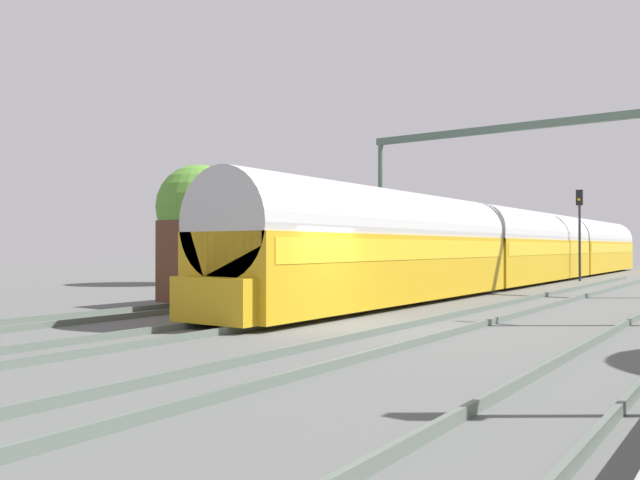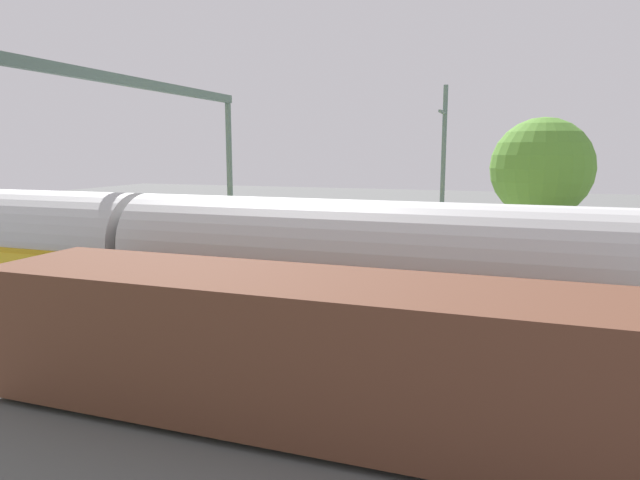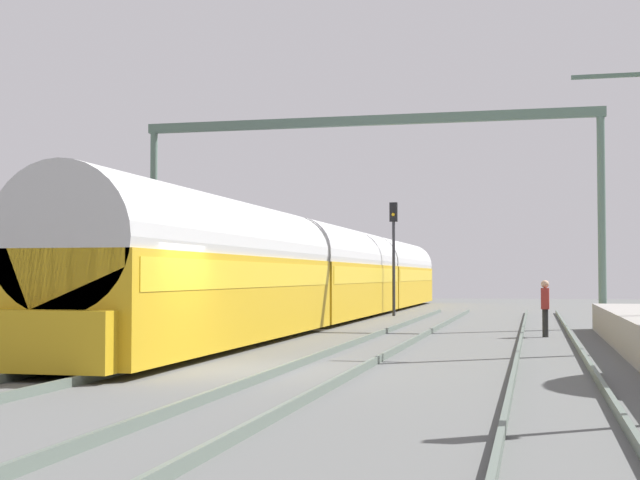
# 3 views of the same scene
# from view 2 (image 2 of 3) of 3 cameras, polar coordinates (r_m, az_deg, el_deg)

# --- Properties ---
(ground) EXTENTS (120.00, 120.00, 0.00)m
(ground) POSITION_cam_2_polar(r_m,az_deg,el_deg) (17.06, 29.43, -9.90)
(ground) COLOR #595B5A
(track_east) EXTENTS (1.51, 60.00, 0.16)m
(track_east) POSITION_cam_2_polar(r_m,az_deg,el_deg) (19.07, 28.34, -7.63)
(track_east) COLOR #58645B
(track_east) RESTS_ON ground
(track_far_east) EXTENTS (1.52, 60.00, 0.16)m
(track_far_east) POSITION_cam_2_polar(r_m,az_deg,el_deg) (23.21, 26.71, -4.66)
(track_far_east) COLOR #58645B
(track_far_east) RESTS_ON ground
(platform) EXTENTS (4.40, 28.00, 0.90)m
(platform) POSITION_cam_2_polar(r_m,az_deg,el_deg) (26.68, 21.49, -1.81)
(platform) COLOR gray
(platform) RESTS_ON ground
(freight_car) EXTENTS (2.80, 13.00, 2.70)m
(freight_car) POSITION_cam_2_polar(r_m,az_deg,el_deg) (10.83, -2.04, -11.14)
(freight_car) COLOR #563323
(freight_car) RESTS_ON ground
(person_crossing) EXTENTS (0.26, 0.41, 1.73)m
(person_crossing) POSITION_cam_2_polar(r_m,az_deg,el_deg) (24.22, -0.96, -0.83)
(person_crossing) COLOR #252525
(person_crossing) RESTS_ON ground
(catenary_gantry) EXTENTS (17.35, 0.28, 7.86)m
(catenary_gantry) POSITION_cam_2_polar(r_m,az_deg,el_deg) (20.73, -20.81, 10.57)
(catenary_gantry) COLOR #536D62
(catenary_gantry) RESTS_ON ground
(catenary_pole_east_mid) EXTENTS (1.90, 0.20, 8.00)m
(catenary_pole_east_mid) POSITION_cam_2_polar(r_m,az_deg,el_deg) (24.96, 12.47, 6.46)
(catenary_pole_east_mid) COLOR #536D62
(catenary_pole_east_mid) RESTS_ON ground
(tree_east_background) EXTENTS (4.78, 4.78, 6.80)m
(tree_east_background) POSITION_cam_2_polar(r_m,az_deg,el_deg) (28.65, 21.79, 6.84)
(tree_east_background) COLOR #4C3826
(tree_east_background) RESTS_ON ground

